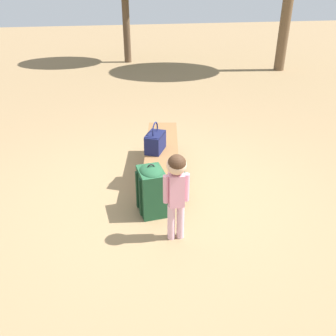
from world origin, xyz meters
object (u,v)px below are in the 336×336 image
handbag (155,141)px  backpack_large (152,189)px  backpack_small (177,182)px  child_standing (176,185)px  park_bench (162,149)px

handbag → backpack_large: 0.70m
backpack_large → backpack_small: (-0.31, 0.35, -0.13)m
child_standing → backpack_large: bearing=-162.9°
handbag → backpack_small: handbag is taller
child_standing → backpack_large: 0.62m
handbag → backpack_large: (0.62, -0.15, -0.28)m
park_bench → backpack_small: size_ratio=4.98×
child_standing → park_bench: bearing=175.1°
handbag → backpack_large: bearing=-13.9°
handbag → child_standing: bearing=0.0°
handbag → backpack_small: (0.32, 0.20, -0.41)m
backpack_large → backpack_small: backpack_large is taller
park_bench → child_standing: bearing=-4.9°
park_bench → handbag: 0.27m
park_bench → handbag: (0.17, -0.11, 0.18)m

